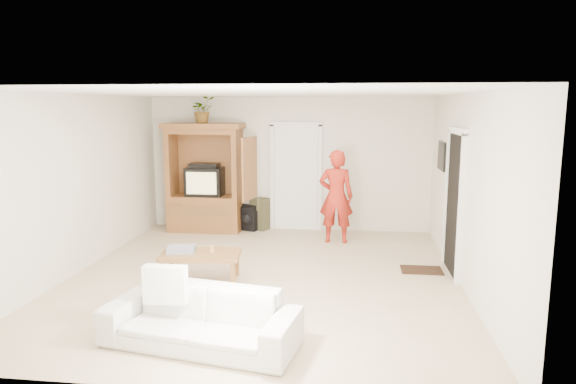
{
  "coord_description": "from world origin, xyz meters",
  "views": [
    {
      "loc": [
        1.23,
        -6.94,
        2.44
      ],
      "look_at": [
        0.29,
        0.6,
        1.15
      ],
      "focal_mm": 32.0,
      "sensor_mm": 36.0,
      "label": 1
    }
  ],
  "objects_px": {
    "armoire": "(206,185)",
    "man": "(336,196)",
    "sofa": "(201,319)",
    "coffee_table": "(201,256)"
  },
  "relations": [
    {
      "from": "armoire",
      "to": "coffee_table",
      "type": "relative_size",
      "value": 1.82
    },
    {
      "from": "sofa",
      "to": "coffee_table",
      "type": "xyz_separation_m",
      "value": [
        -0.57,
        1.91,
        0.07
      ]
    },
    {
      "from": "man",
      "to": "coffee_table",
      "type": "bearing_deg",
      "value": 52.21
    },
    {
      "from": "man",
      "to": "sofa",
      "type": "relative_size",
      "value": 0.84
    },
    {
      "from": "armoire",
      "to": "man",
      "type": "relative_size",
      "value": 1.26
    },
    {
      "from": "man",
      "to": "coffee_table",
      "type": "height_order",
      "value": "man"
    },
    {
      "from": "sofa",
      "to": "man",
      "type": "bearing_deg",
      "value": 83.93
    },
    {
      "from": "man",
      "to": "sofa",
      "type": "bearing_deg",
      "value": 73.86
    },
    {
      "from": "sofa",
      "to": "coffee_table",
      "type": "height_order",
      "value": "sofa"
    },
    {
      "from": "man",
      "to": "armoire",
      "type": "bearing_deg",
      "value": -12.83
    }
  ]
}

